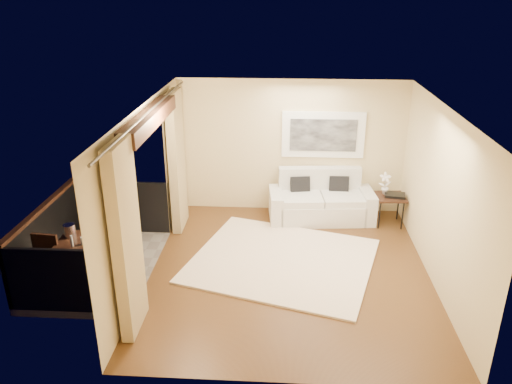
# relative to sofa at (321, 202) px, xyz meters

# --- Properties ---
(floor) EXTENTS (5.00, 5.00, 0.00)m
(floor) POSITION_rel_sofa_xyz_m (-0.62, -2.09, -0.35)
(floor) COLOR brown
(floor) RESTS_ON ground
(room_shell) EXTENTS (5.00, 6.40, 5.00)m
(room_shell) POSITION_rel_sofa_xyz_m (-2.75, -2.09, 2.17)
(room_shell) COLOR white
(room_shell) RESTS_ON ground
(balcony) EXTENTS (1.81, 2.60, 1.17)m
(balcony) POSITION_rel_sofa_xyz_m (-3.92, -2.09, -0.17)
(balcony) COLOR #605B56
(balcony) RESTS_ON ground
(curtains) EXTENTS (0.16, 4.80, 2.64)m
(curtains) POSITION_rel_sofa_xyz_m (-2.73, -2.09, 0.99)
(curtains) COLOR tan
(curtains) RESTS_ON ground
(artwork) EXTENTS (1.62, 0.07, 0.92)m
(artwork) POSITION_rel_sofa_xyz_m (0.01, 0.37, 1.27)
(artwork) COLOR white
(artwork) RESTS_ON room_shell
(rug) EXTENTS (3.52, 3.27, 0.04)m
(rug) POSITION_rel_sofa_xyz_m (-0.74, -1.79, -0.33)
(rug) COLOR #F9E4C8
(rug) RESTS_ON floor
(sofa) EXTENTS (2.11, 1.05, 0.98)m
(sofa) POSITION_rel_sofa_xyz_m (0.00, 0.00, 0.00)
(sofa) COLOR silver
(sofa) RESTS_ON floor
(side_table) EXTENTS (0.58, 0.58, 0.59)m
(side_table) POSITION_rel_sofa_xyz_m (1.31, -0.21, 0.19)
(side_table) COLOR black
(side_table) RESTS_ON floor
(tray) EXTENTS (0.42, 0.34, 0.05)m
(tray) POSITION_rel_sofa_xyz_m (1.39, -0.22, 0.27)
(tray) COLOR black
(tray) RESTS_ON side_table
(orchid) EXTENTS (0.24, 0.17, 0.43)m
(orchid) POSITION_rel_sofa_xyz_m (1.21, -0.11, 0.46)
(orchid) COLOR white
(orchid) RESTS_ON side_table
(bistro_table) EXTENTS (0.70, 0.70, 0.78)m
(bistro_table) POSITION_rel_sofa_xyz_m (-3.79, -2.67, 0.35)
(bistro_table) COLOR black
(bistro_table) RESTS_ON balcony
(balcony_chair_far) EXTENTS (0.47, 0.48, 0.88)m
(balcony_chair_far) POSITION_rel_sofa_xyz_m (-3.61, -1.18, 0.16)
(balcony_chair_far) COLOR black
(balcony_chair_far) RESTS_ON balcony
(balcony_chair_near) EXTENTS (0.45, 0.45, 0.94)m
(balcony_chair_near) POSITION_rel_sofa_xyz_m (-4.27, -2.91, 0.20)
(balcony_chair_near) COLOR black
(balcony_chair_near) RESTS_ON balcony
(ice_bucket) EXTENTS (0.18, 0.18, 0.20)m
(ice_bucket) POSITION_rel_sofa_xyz_m (-3.98, -2.57, 0.54)
(ice_bucket) COLOR white
(ice_bucket) RESTS_ON bistro_table
(candle) EXTENTS (0.06, 0.06, 0.07)m
(candle) POSITION_rel_sofa_xyz_m (-3.70, -2.58, 0.47)
(candle) COLOR red
(candle) RESTS_ON bistro_table
(vase) EXTENTS (0.04, 0.04, 0.18)m
(vase) POSITION_rel_sofa_xyz_m (-3.83, -2.88, 0.53)
(vase) COLOR white
(vase) RESTS_ON bistro_table
(glass_a) EXTENTS (0.06, 0.06, 0.12)m
(glass_a) POSITION_rel_sofa_xyz_m (-3.69, -2.80, 0.50)
(glass_a) COLOR white
(glass_a) RESTS_ON bistro_table
(glass_b) EXTENTS (0.06, 0.06, 0.12)m
(glass_b) POSITION_rel_sofa_xyz_m (-3.62, -2.65, 0.50)
(glass_b) COLOR silver
(glass_b) RESTS_ON bistro_table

